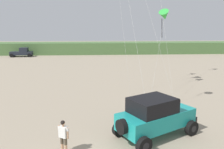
{
  "coord_description": "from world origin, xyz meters",
  "views": [
    {
      "loc": [
        0.28,
        -7.47,
        5.84
      ],
      "look_at": [
        1.09,
        4.06,
        3.49
      ],
      "focal_mm": 35.32,
      "sensor_mm": 36.0,
      "label": 1
    }
  ],
  "objects_px": {
    "jeep": "(155,116)",
    "kite_blue_swept": "(164,16)",
    "person_watching": "(63,135)",
    "distant_pickup": "(22,52)"
  },
  "relations": [
    {
      "from": "jeep",
      "to": "kite_blue_swept",
      "type": "bearing_deg",
      "value": 70.6
    },
    {
      "from": "person_watching",
      "to": "kite_blue_swept",
      "type": "distance_m",
      "value": 11.15
    },
    {
      "from": "jeep",
      "to": "distant_pickup",
      "type": "bearing_deg",
      "value": 116.95
    },
    {
      "from": "distant_pickup",
      "to": "kite_blue_swept",
      "type": "bearing_deg",
      "value": -57.15
    },
    {
      "from": "person_watching",
      "to": "kite_blue_swept",
      "type": "bearing_deg",
      "value": 45.02
    },
    {
      "from": "jeep",
      "to": "person_watching",
      "type": "xyz_separation_m",
      "value": [
        -4.81,
        -1.39,
        -0.26
      ]
    },
    {
      "from": "jeep",
      "to": "kite_blue_swept",
      "type": "relative_size",
      "value": 0.68
    },
    {
      "from": "jeep",
      "to": "person_watching",
      "type": "distance_m",
      "value": 5.02
    },
    {
      "from": "jeep",
      "to": "person_watching",
      "type": "height_order",
      "value": "jeep"
    },
    {
      "from": "person_watching",
      "to": "kite_blue_swept",
      "type": "xyz_separation_m",
      "value": [
        6.68,
        6.68,
        5.92
      ]
    }
  ]
}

